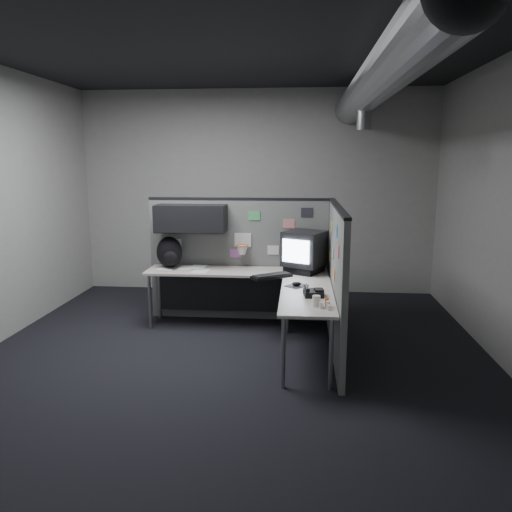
# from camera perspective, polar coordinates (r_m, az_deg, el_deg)

# --- Properties ---
(room) EXTENTS (5.62, 5.62, 3.22)m
(room) POSITION_cam_1_polar(r_m,az_deg,el_deg) (5.17, 3.61, 10.72)
(room) COLOR black
(room) RESTS_ON ground
(partition_back) EXTENTS (2.44, 0.42, 1.63)m
(partition_back) POSITION_cam_1_polar(r_m,az_deg,el_deg) (6.57, -3.30, 1.12)
(partition_back) COLOR slate
(partition_back) RESTS_ON ground
(partition_right) EXTENTS (0.07, 2.23, 1.63)m
(partition_right) POSITION_cam_1_polar(r_m,az_deg,el_deg) (5.55, 9.13, -2.69)
(partition_right) COLOR slate
(partition_right) RESTS_ON ground
(desk) EXTENTS (2.31, 2.11, 0.73)m
(desk) POSITION_cam_1_polar(r_m,az_deg,el_deg) (6.08, -0.25, -3.35)
(desk) COLOR #BDB6AB
(desk) RESTS_ON ground
(monitor) EXTENTS (0.61, 0.61, 0.52)m
(monitor) POSITION_cam_1_polar(r_m,az_deg,el_deg) (6.24, 5.56, 0.56)
(monitor) COLOR black
(monitor) RESTS_ON desk
(keyboard) EXTENTS (0.51, 0.43, 0.04)m
(keyboard) POSITION_cam_1_polar(r_m,az_deg,el_deg) (5.95, 1.79, -2.30)
(keyboard) COLOR black
(keyboard) RESTS_ON desk
(mouse) EXTENTS (0.28, 0.29, 0.05)m
(mouse) POSITION_cam_1_polar(r_m,az_deg,el_deg) (5.58, 4.65, -3.28)
(mouse) COLOR black
(mouse) RESTS_ON desk
(phone) EXTENTS (0.22, 0.23, 0.10)m
(phone) POSITION_cam_1_polar(r_m,az_deg,el_deg) (5.19, 6.53, -4.15)
(phone) COLOR black
(phone) RESTS_ON desk
(bottles) EXTENTS (0.12, 0.17, 0.08)m
(bottles) POSITION_cam_1_polar(r_m,az_deg,el_deg) (4.80, 8.04, -5.51)
(bottles) COLOR silver
(bottles) RESTS_ON desk
(cup) EXTENTS (0.08, 0.08, 0.11)m
(cup) POSITION_cam_1_polar(r_m,az_deg,el_deg) (4.83, 6.91, -5.13)
(cup) COLOR silver
(cup) RESTS_ON desk
(papers) EXTENTS (0.69, 0.49, 0.01)m
(papers) POSITION_cam_1_polar(r_m,az_deg,el_deg) (6.50, -7.79, -1.41)
(papers) COLOR white
(papers) RESTS_ON desk
(backpack) EXTENTS (0.34, 0.31, 0.41)m
(backpack) POSITION_cam_1_polar(r_m,az_deg,el_deg) (6.55, -9.85, 0.37)
(backpack) COLOR black
(backpack) RESTS_ON desk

